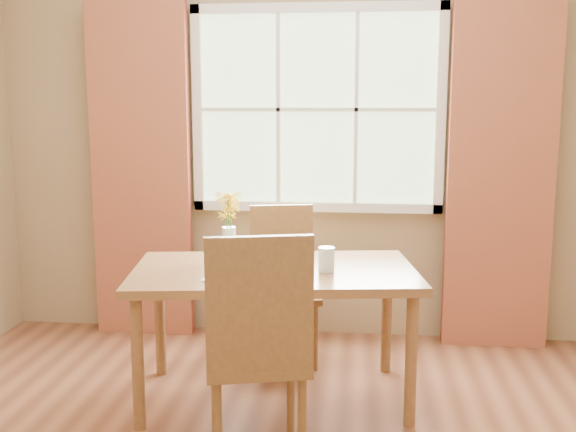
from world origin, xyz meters
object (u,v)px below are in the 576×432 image
(croissant_sandwich, at_px, (264,258))
(flower_vase, at_px, (229,217))
(dining_table, at_px, (274,282))
(chair_far, at_px, (284,276))
(chair_near, at_px, (258,342))
(water_glass, at_px, (326,260))

(croissant_sandwich, distance_m, flower_vase, 0.37)
(dining_table, bearing_deg, chair_far, 83.90)
(chair_near, xyz_separation_m, flower_vase, (-0.28, 0.85, 0.37))
(flower_vase, bearing_deg, croissant_sandwich, -48.57)
(chair_near, bearing_deg, chair_far, 78.01)
(chair_far, xyz_separation_m, water_glass, (0.29, -0.62, 0.25))
(dining_table, bearing_deg, croissant_sandwich, -117.85)
(dining_table, distance_m, water_glass, 0.30)
(flower_vase, bearing_deg, dining_table, -28.90)
(dining_table, xyz_separation_m, flower_vase, (-0.26, 0.14, 0.31))
(water_glass, bearing_deg, chair_near, -110.27)
(chair_near, xyz_separation_m, chair_far, (-0.04, 1.29, -0.06))
(croissant_sandwich, bearing_deg, flower_vase, 133.72)
(dining_table, xyz_separation_m, croissant_sandwich, (-0.04, -0.11, 0.15))
(dining_table, distance_m, chair_far, 0.60)
(water_glass, xyz_separation_m, flower_vase, (-0.53, 0.18, 0.18))
(dining_table, height_order, flower_vase, flower_vase)
(dining_table, bearing_deg, water_glass, -15.38)
(chair_near, height_order, croissant_sandwich, chair_near)
(chair_near, relative_size, chair_far, 1.11)
(croissant_sandwich, height_order, flower_vase, flower_vase)
(water_glass, distance_m, flower_vase, 0.59)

